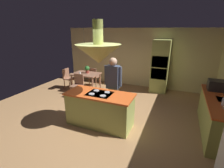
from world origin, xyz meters
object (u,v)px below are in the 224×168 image
object	(u,v)px
chair_facing_island	(78,84)
kitchen_island	(100,109)
oven_tower	(160,67)
potted_plant_on_table	(87,69)
cup_on_table	(80,73)
chair_by_back_wall	(93,76)
dining_table	(86,76)
person_at_island	(113,83)
microwave_on_counter	(217,85)
chair_at_corner	(68,77)

from	to	relation	value
chair_facing_island	kitchen_island	bearing A→B (deg)	-41.00
oven_tower	chair_facing_island	xyz separation A→B (m)	(-2.80, -1.77, -0.55)
potted_plant_on_table	cup_on_table	xyz separation A→B (m)	(-0.18, -0.28, -0.12)
chair_by_back_wall	dining_table	bearing A→B (deg)	90.00
dining_table	chair_facing_island	xyz separation A→B (m)	(0.00, -0.62, -0.15)
dining_table	cup_on_table	size ratio (longest dim) A/B	12.02
dining_table	person_at_island	size ratio (longest dim) A/B	0.62
kitchen_island	chair_by_back_wall	distance (m)	3.21
microwave_on_counter	dining_table	bearing A→B (deg)	171.84
chair_facing_island	chair_at_corner	world-z (taller)	same
oven_tower	chair_facing_island	world-z (taller)	oven_tower
oven_tower	person_at_island	size ratio (longest dim) A/B	1.21
person_at_island	kitchen_island	bearing A→B (deg)	-99.27
dining_table	potted_plant_on_table	xyz separation A→B (m)	(0.02, 0.08, 0.28)
dining_table	person_at_island	world-z (taller)	person_at_island
microwave_on_counter	chair_facing_island	bearing A→B (deg)	179.64
potted_plant_on_table	microwave_on_counter	world-z (taller)	microwave_on_counter
chair_at_corner	chair_by_back_wall	bearing A→B (deg)	-55.92
chair_facing_island	potted_plant_on_table	distance (m)	0.82
person_at_island	chair_facing_island	xyz separation A→B (m)	(-1.81, 0.82, -0.51)
kitchen_island	dining_table	world-z (taller)	kitchen_island
kitchen_island	chair_facing_island	bearing A→B (deg)	139.00
chair_by_back_wall	kitchen_island	bearing A→B (deg)	121.98
person_at_island	microwave_on_counter	size ratio (longest dim) A/B	3.80
dining_table	potted_plant_on_table	bearing A→B (deg)	75.03
microwave_on_counter	kitchen_island	bearing A→B (deg)	-152.96
kitchen_island	cup_on_table	size ratio (longest dim) A/B	19.88
cup_on_table	microwave_on_counter	distance (m)	4.73
oven_tower	chair_at_corner	distance (m)	3.93
chair_facing_island	microwave_on_counter	world-z (taller)	microwave_on_counter
chair_at_corner	potted_plant_on_table	xyz separation A→B (m)	(0.94, 0.08, 0.42)
chair_by_back_wall	chair_facing_island	bearing A→B (deg)	90.00
cup_on_table	potted_plant_on_table	bearing A→B (deg)	57.42
chair_at_corner	potted_plant_on_table	size ratio (longest dim) A/B	2.90
chair_facing_island	microwave_on_counter	size ratio (longest dim) A/B	1.89
microwave_on_counter	oven_tower	bearing A→B (deg)	134.13
dining_table	chair_at_corner	world-z (taller)	chair_at_corner
chair_at_corner	microwave_on_counter	bearing A→B (deg)	-96.80
dining_table	chair_at_corner	bearing A→B (deg)	-180.00
chair_facing_island	chair_at_corner	bearing A→B (deg)	145.92
person_at_island	oven_tower	bearing A→B (deg)	68.99
cup_on_table	microwave_on_counter	world-z (taller)	microwave_on_counter
dining_table	chair_by_back_wall	world-z (taller)	chair_by_back_wall
cup_on_table	microwave_on_counter	bearing A→B (deg)	-5.47
chair_facing_island	chair_at_corner	distance (m)	1.11
kitchen_island	oven_tower	world-z (taller)	oven_tower
person_at_island	cup_on_table	xyz separation A→B (m)	(-1.97, 1.24, -0.21)
chair_by_back_wall	microwave_on_counter	bearing A→B (deg)	164.34
dining_table	microwave_on_counter	xyz separation A→B (m)	(4.54, -0.65, 0.40)
chair_facing_island	cup_on_table	xyz separation A→B (m)	(-0.16, 0.42, 0.30)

